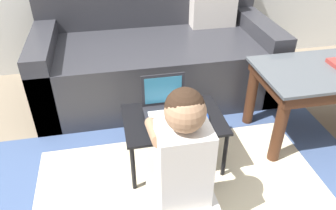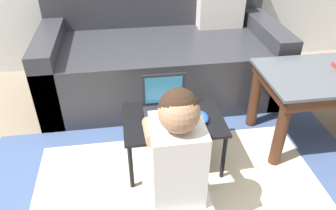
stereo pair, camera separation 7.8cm
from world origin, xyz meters
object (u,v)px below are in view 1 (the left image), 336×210
Objects in this scene: computer_mouse at (203,116)px; person_seated at (183,172)px; laptop_desk at (174,123)px; couch at (156,54)px; laptop at (166,109)px.

person_seated is at bearing -118.20° from computer_mouse.
laptop_desk is 0.43m from person_seated.
couch is 1.34m from person_seated.
couch is 2.30× the size of person_seated.
person_seated reaches higher than laptop_desk.
laptop_desk is at bearing 83.26° from person_seated.
laptop is at bearing -95.80° from couch.
couch is 0.92m from laptop_desk.
laptop_desk is 5.03× the size of computer_mouse.
couch is 3.16× the size of laptop_desk.
couch reaches higher than laptop_desk.
person_seated is (-0.10, -1.34, 0.04)m from couch.
computer_mouse is (0.19, -0.08, -0.02)m from laptop.
couch is at bearing 86.75° from laptop_desk.
laptop is 0.32× the size of person_seated.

